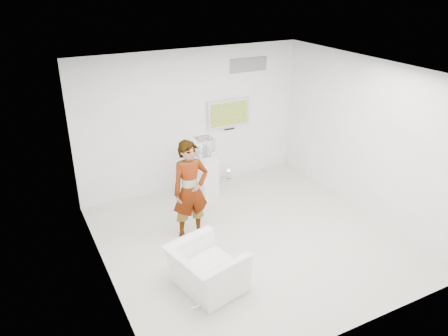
# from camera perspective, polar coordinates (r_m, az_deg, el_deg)

# --- Properties ---
(room) EXTENTS (5.01, 5.01, 3.00)m
(room) POSITION_cam_1_polar(r_m,az_deg,el_deg) (7.23, 3.69, 0.75)
(room) COLOR beige
(room) RESTS_ON ground
(tv) EXTENTS (1.00, 0.08, 0.60)m
(tv) POSITION_cam_1_polar(r_m,az_deg,el_deg) (9.61, 0.60, 7.17)
(tv) COLOR silver
(tv) RESTS_ON room
(logo_decal) EXTENTS (0.90, 0.02, 0.30)m
(logo_decal) POSITION_cam_1_polar(r_m,az_deg,el_deg) (9.64, 3.22, 13.31)
(logo_decal) COLOR slate
(logo_decal) RESTS_ON room
(person) EXTENTS (0.67, 0.44, 1.82)m
(person) POSITION_cam_1_polar(r_m,az_deg,el_deg) (7.61, -4.40, -2.92)
(person) COLOR white
(person) RESTS_ON room
(armchair) EXTENTS (1.13, 1.23, 0.69)m
(armchair) POSITION_cam_1_polar(r_m,az_deg,el_deg) (6.67, -2.30, -13.01)
(armchair) COLOR white
(armchair) RESTS_ON room
(pedestal) EXTENTS (0.62, 0.62, 0.99)m
(pedestal) POSITION_cam_1_polar(r_m,az_deg,el_deg) (9.06, -2.57, -1.13)
(pedestal) COLOR silver
(pedestal) RESTS_ON room
(floor_uplight) EXTENTS (0.21, 0.21, 0.26)m
(floor_uplight) POSITION_cam_1_polar(r_m,az_deg,el_deg) (9.99, 0.63, -0.91)
(floor_uplight) COLOR white
(floor_uplight) RESTS_ON room
(vitrine) EXTENTS (0.35, 0.35, 0.35)m
(vitrine) POSITION_cam_1_polar(r_m,az_deg,el_deg) (8.79, -2.65, 2.84)
(vitrine) COLOR silver
(vitrine) RESTS_ON pedestal
(console) EXTENTS (0.11, 0.16, 0.21)m
(console) POSITION_cam_1_polar(r_m,az_deg,el_deg) (8.82, -2.64, 2.42)
(console) COLOR silver
(console) RESTS_ON pedestal
(wii_remote) EXTENTS (0.09, 0.14, 0.04)m
(wii_remote) POSITION_cam_1_polar(r_m,az_deg,el_deg) (7.53, -3.28, 2.88)
(wii_remote) COLOR silver
(wii_remote) RESTS_ON person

